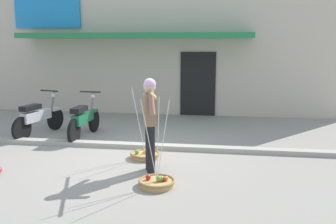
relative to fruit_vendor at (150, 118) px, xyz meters
name	(u,v)px	position (x,y,z in m)	size (l,w,h in m)	color
ground_plane	(131,158)	(-0.54, 0.71, -0.98)	(90.00, 90.00, 0.00)	gray
sidewalk_curb	(139,146)	(-0.54, 1.41, -0.93)	(20.00, 0.24, 0.10)	#AEA89C
fruit_vendor	(150,118)	(0.00, 0.00, 0.00)	(0.54, 1.45, 1.70)	black
fruit_basket_left_side	(145,154)	(-0.25, 0.72, -0.90)	(0.61, 0.61, 1.45)	tan
fruit_basket_right_side	(157,182)	(0.25, -0.72, -0.90)	(0.61, 0.61, 1.45)	tan
motorcycle_nearest_shop	(38,118)	(-3.27, 2.14, -0.52)	(0.61, 1.79, 1.09)	black
motorcycle_second_in_row	(84,120)	(-2.05, 2.08, -0.52)	(0.54, 1.82, 1.09)	black
storefront_building	(152,47)	(-1.46, 7.81, 1.13)	(13.00, 6.00, 4.20)	beige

